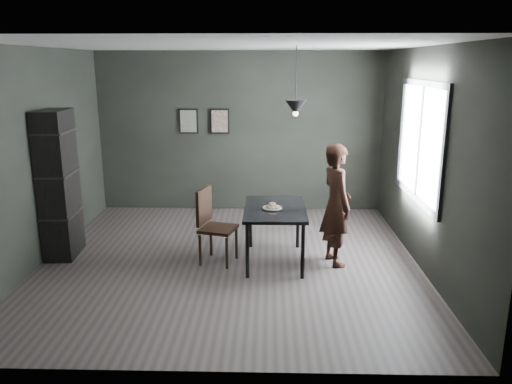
{
  "coord_description": "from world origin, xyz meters",
  "views": [
    {
      "loc": [
        0.52,
        -6.28,
        2.6
      ],
      "look_at": [
        0.35,
        0.05,
        0.95
      ],
      "focal_mm": 35.0,
      "sensor_mm": 36.0,
      "label": 1
    }
  ],
  "objects_px": {
    "white_plate": "(272,208)",
    "wood_chair": "(212,221)",
    "pendant_lamp": "(296,107)",
    "cafe_table": "(275,214)",
    "woman": "(336,205)",
    "shelf_unit": "(58,185)"
  },
  "relations": [
    {
      "from": "shelf_unit",
      "to": "woman",
      "type": "bearing_deg",
      "value": -7.07
    },
    {
      "from": "woman",
      "to": "shelf_unit",
      "type": "distance_m",
      "value": 3.73
    },
    {
      "from": "white_plate",
      "to": "wood_chair",
      "type": "bearing_deg",
      "value": 177.56
    },
    {
      "from": "shelf_unit",
      "to": "pendant_lamp",
      "type": "xyz_separation_m",
      "value": [
        3.17,
        -0.08,
        1.05
      ]
    },
    {
      "from": "cafe_table",
      "to": "white_plate",
      "type": "relative_size",
      "value": 5.22
    },
    {
      "from": "wood_chair",
      "to": "pendant_lamp",
      "type": "distance_m",
      "value": 1.84
    },
    {
      "from": "cafe_table",
      "to": "white_plate",
      "type": "xyz_separation_m",
      "value": [
        -0.03,
        -0.05,
        0.08
      ]
    },
    {
      "from": "woman",
      "to": "white_plate",
      "type": "bearing_deg",
      "value": 75.56
    },
    {
      "from": "white_plate",
      "to": "pendant_lamp",
      "type": "height_order",
      "value": "pendant_lamp"
    },
    {
      "from": "pendant_lamp",
      "to": "wood_chair",
      "type": "bearing_deg",
      "value": -173.94
    },
    {
      "from": "woman",
      "to": "pendant_lamp",
      "type": "bearing_deg",
      "value": 60.88
    },
    {
      "from": "cafe_table",
      "to": "white_plate",
      "type": "distance_m",
      "value": 0.1
    },
    {
      "from": "pendant_lamp",
      "to": "shelf_unit",
      "type": "bearing_deg",
      "value": 178.61
    },
    {
      "from": "white_plate",
      "to": "woman",
      "type": "xyz_separation_m",
      "value": [
        0.83,
        0.02,
        0.05
      ]
    },
    {
      "from": "white_plate",
      "to": "wood_chair",
      "type": "xyz_separation_m",
      "value": [
        -0.8,
        0.03,
        -0.18
      ]
    },
    {
      "from": "shelf_unit",
      "to": "pendant_lamp",
      "type": "height_order",
      "value": "pendant_lamp"
    },
    {
      "from": "woman",
      "to": "wood_chair",
      "type": "xyz_separation_m",
      "value": [
        -1.63,
        0.01,
        -0.23
      ]
    },
    {
      "from": "cafe_table",
      "to": "white_plate",
      "type": "height_order",
      "value": "white_plate"
    },
    {
      "from": "cafe_table",
      "to": "pendant_lamp",
      "type": "relative_size",
      "value": 1.39
    },
    {
      "from": "woman",
      "to": "pendant_lamp",
      "type": "distance_m",
      "value": 1.37
    },
    {
      "from": "cafe_table",
      "to": "wood_chair",
      "type": "xyz_separation_m",
      "value": [
        -0.83,
        -0.02,
        -0.1
      ]
    },
    {
      "from": "shelf_unit",
      "to": "pendant_lamp",
      "type": "bearing_deg",
      "value": -5.3
    }
  ]
}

